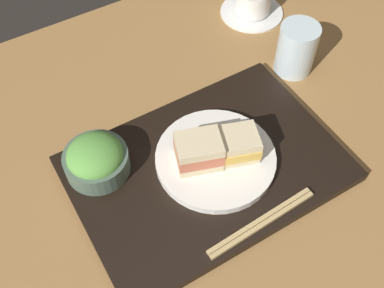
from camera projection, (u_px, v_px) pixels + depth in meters
The scene contains 9 objects.
ground_plane at pixel (221, 168), 81.47cm from camera, with size 140.00×100.00×3.00cm, color olive.
serving_tray at pixel (207, 169), 78.50cm from camera, with size 44.50×30.69×1.85cm, color black.
sandwich_plate at pixel (216, 159), 77.66cm from camera, with size 20.35×20.35×1.48cm, color white.
sandwich_near at pixel (199, 151), 74.40cm from camera, with size 8.77×7.74×5.46cm.
sandwich_far at pixel (235, 145), 75.59cm from camera, with size 8.87×8.09×4.74cm.
salad_bowl at pixel (96, 159), 75.14cm from camera, with size 10.73×10.73×6.42cm.
chopsticks_pair at pixel (262, 222), 71.25cm from camera, with size 19.80×2.35×0.70cm.
coffee_cup at pixel (252, 3), 102.25cm from camera, with size 14.08×14.08×5.97cm.
drinking_glass at pixel (296, 49), 89.85cm from camera, with size 7.62×7.62×10.33cm, color silver.
Camera 1 is at (-27.15, -35.47, 66.96)cm, focal length 43.24 mm.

